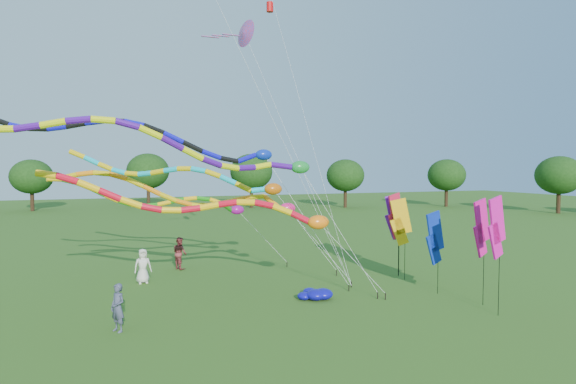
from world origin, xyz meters
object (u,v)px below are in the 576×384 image
object	(u,v)px
blue_nylon_heap	(313,293)
tube_kite_red	(221,207)
tube_kite_orange	(209,197)
person_a	(143,266)
person_b	(118,308)
person_c	(180,253)

from	to	relation	value
blue_nylon_heap	tube_kite_red	bearing A→B (deg)	173.94
tube_kite_orange	blue_nylon_heap	bearing A→B (deg)	-17.46
person_a	person_b	distance (m)	7.28
person_b	person_c	distance (m)	10.53
person_a	blue_nylon_heap	bearing A→B (deg)	-43.97
blue_nylon_heap	person_c	distance (m)	9.57
blue_nylon_heap	person_a	distance (m)	8.92
person_a	person_c	world-z (taller)	person_c
tube_kite_orange	person_b	distance (m)	6.69
person_b	person_c	bearing A→B (deg)	124.91
person_a	person_c	bearing A→B (deg)	45.47
tube_kite_orange	person_a	distance (m)	5.63
tube_kite_orange	person_a	size ratio (longest dim) A/B	7.30
tube_kite_red	person_a	bearing A→B (deg)	134.78
blue_nylon_heap	person_c	bearing A→B (deg)	120.22
blue_nylon_heap	person_a	bearing A→B (deg)	141.98
tube_kite_orange	person_a	bearing A→B (deg)	139.91
tube_kite_orange	blue_nylon_heap	size ratio (longest dim) A/B	8.15
person_c	person_a	bearing A→B (deg)	117.91
person_b	person_c	size ratio (longest dim) A/B	0.93
tube_kite_orange	person_a	xyz separation A→B (m)	(-2.77, 3.29, -3.64)
person_a	person_c	size ratio (longest dim) A/B	0.94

